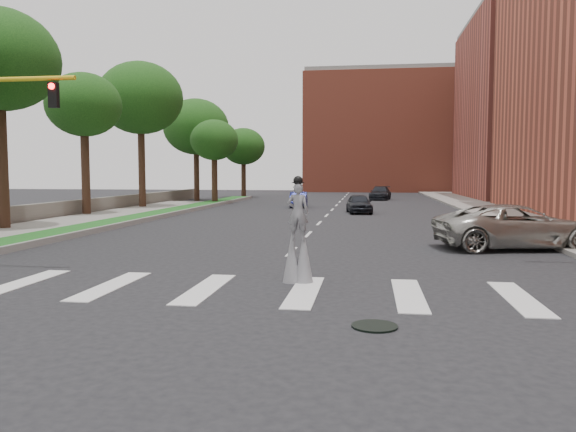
% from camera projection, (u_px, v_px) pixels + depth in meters
% --- Properties ---
extents(ground_plane, '(160.00, 160.00, 0.00)m').
position_uv_depth(ground_plane, '(246.00, 299.00, 13.29)').
color(ground_plane, black).
rests_on(ground_plane, ground).
extents(grass_median, '(2.00, 60.00, 0.25)m').
position_uv_depth(grass_median, '(134.00, 219.00, 34.64)').
color(grass_median, '#165019').
rests_on(grass_median, ground).
extents(median_curb, '(0.20, 60.00, 0.28)m').
position_uv_depth(median_curb, '(150.00, 219.00, 34.49)').
color(median_curb, gray).
rests_on(median_curb, ground).
extents(sidewalk_right, '(5.00, 90.00, 0.18)m').
position_uv_depth(sidewalk_right, '(519.00, 217.00, 36.18)').
color(sidewalk_right, slate).
rests_on(sidewalk_right, ground).
extents(stone_wall, '(0.50, 56.00, 1.10)m').
position_uv_depth(stone_wall, '(68.00, 209.00, 37.36)').
color(stone_wall, '#605B52').
rests_on(stone_wall, ground).
extents(manhole, '(0.90, 0.90, 0.04)m').
position_uv_depth(manhole, '(375.00, 326.00, 10.89)').
color(manhole, black).
rests_on(manhole, ground).
extents(building_far, '(16.00, 22.00, 20.00)m').
position_uv_depth(building_far, '(542.00, 109.00, 62.68)').
color(building_far, '#B04E41').
rests_on(building_far, ground).
extents(building_backdrop, '(26.00, 14.00, 18.00)m').
position_uv_depth(building_backdrop, '(389.00, 134.00, 88.71)').
color(building_backdrop, '#BA513A').
rests_on(building_backdrop, ground).
extents(stilt_performer, '(0.84, 0.53, 2.91)m').
position_uv_depth(stilt_performer, '(298.00, 242.00, 15.20)').
color(stilt_performer, '#301D13').
rests_on(stilt_performer, ground).
extents(suv_crossing, '(6.72, 4.05, 1.75)m').
position_uv_depth(suv_crossing, '(517.00, 227.00, 21.96)').
color(suv_crossing, '#A9A79F').
rests_on(suv_crossing, ground).
extents(car_near, '(2.18, 4.30, 1.40)m').
position_uv_depth(car_near, '(359.00, 204.00, 41.12)').
color(car_near, black).
rests_on(car_near, ground).
extents(car_mid, '(1.72, 4.13, 1.33)m').
position_uv_depth(car_mid, '(299.00, 199.00, 48.11)').
color(car_mid, '#171B51').
rests_on(car_mid, ground).
extents(car_far, '(2.66, 5.25, 1.46)m').
position_uv_depth(car_far, '(380.00, 193.00, 60.96)').
color(car_far, black).
rests_on(car_far, ground).
extents(tree_3, '(5.02, 5.02, 9.65)m').
position_uv_depth(tree_3, '(84.00, 106.00, 37.61)').
color(tree_3, '#301D13').
rests_on(tree_3, ground).
extents(tree_4, '(6.88, 6.88, 11.93)m').
position_uv_depth(tree_4, '(140.00, 99.00, 45.53)').
color(tree_4, '#301D13').
rests_on(tree_4, ground).
extents(tree_5, '(6.80, 6.80, 10.59)m').
position_uv_depth(tree_5, '(196.00, 127.00, 58.13)').
color(tree_5, '#301D13').
rests_on(tree_5, ground).
extents(tree_6, '(4.51, 4.51, 7.95)m').
position_uv_depth(tree_6, '(214.00, 141.00, 52.87)').
color(tree_6, '#301D13').
rests_on(tree_6, ground).
extents(tree_7, '(5.12, 5.12, 8.22)m').
position_uv_depth(tree_7, '(243.00, 147.00, 66.49)').
color(tree_7, '#301D13').
rests_on(tree_7, ground).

